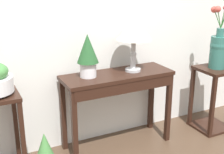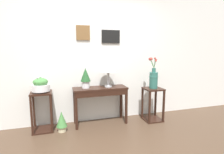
% 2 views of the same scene
% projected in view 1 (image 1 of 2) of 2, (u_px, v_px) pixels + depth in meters
% --- Properties ---
extents(console_table, '(1.05, 0.37, 0.74)m').
position_uv_depth(console_table, '(118.00, 86.00, 2.89)').
color(console_table, black).
rests_on(console_table, ground).
extents(table_lamp, '(0.34, 0.34, 0.54)m').
position_uv_depth(table_lamp, '(134.00, 28.00, 2.82)').
color(table_lamp, '#B7B7BC').
rests_on(table_lamp, console_table).
extents(potted_plant_on_console, '(0.19, 0.19, 0.39)m').
position_uv_depth(potted_plant_on_console, '(88.00, 53.00, 2.71)').
color(potted_plant_on_console, silver).
rests_on(potted_plant_on_console, console_table).
extents(pedestal_stand_right, '(0.36, 0.36, 0.69)m').
position_uv_depth(pedestal_stand_right, '(213.00, 99.00, 3.33)').
color(pedestal_stand_right, black).
rests_on(pedestal_stand_right, ground).
extents(flower_vase_tall_right, '(0.20, 0.18, 0.64)m').
position_uv_depth(flower_vase_tall_right, '(218.00, 48.00, 3.16)').
color(flower_vase_tall_right, '#2D665B').
rests_on(flower_vase_tall_right, pedestal_stand_right).
extents(potted_plant_floor, '(0.19, 0.19, 0.38)m').
position_uv_depth(potted_plant_floor, '(45.00, 152.00, 2.60)').
color(potted_plant_floor, beige).
rests_on(potted_plant_floor, ground).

